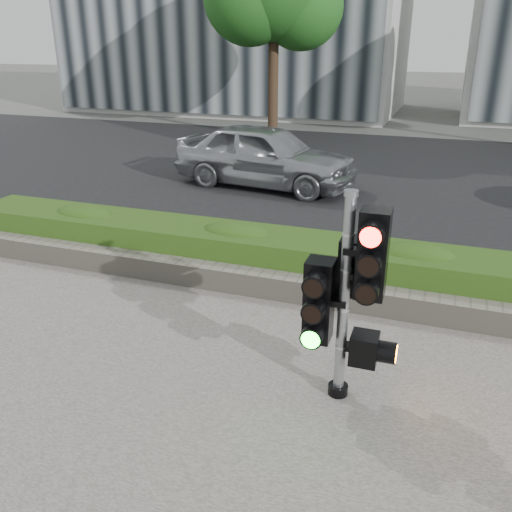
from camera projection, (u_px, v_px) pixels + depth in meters
ground at (253, 374)px, 6.05m from camera, size 120.00×120.00×0.00m
road at (378, 175)px, 14.77m from camera, size 60.00×13.00×0.02m
curb at (319, 265)px, 8.77m from camera, size 60.00×0.25×0.12m
stone_wall at (299, 289)px, 7.63m from camera, size 12.00×0.32×0.34m
hedge at (311, 261)px, 8.13m from camera, size 12.00×1.00×0.68m
traffic_signal at (348, 288)px, 5.23m from camera, size 0.75×0.55×2.19m
car_silver at (265, 155)px, 13.33m from camera, size 4.73×2.42×1.54m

